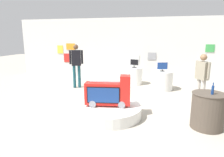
{
  "coord_description": "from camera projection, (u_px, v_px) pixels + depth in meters",
  "views": [
    {
      "loc": [
        1.44,
        -5.35,
        2.13
      ],
      "look_at": [
        0.04,
        0.27,
        0.88
      ],
      "focal_mm": 31.72,
      "sensor_mm": 36.0,
      "label": 1
    }
  ],
  "objects": [
    {
      "name": "novelty_firetruck_tv",
      "position": [
        109.0,
        93.0,
        5.24
      ],
      "size": [
        1.23,
        0.54,
        0.83
      ],
      "color": "gray",
      "rests_on": "main_display_pedestal"
    },
    {
      "name": "shopper_browsing_rear",
      "position": [
        76.0,
        63.0,
        8.11
      ],
      "size": [
        0.52,
        0.34,
        1.79
      ],
      "color": "#194751",
      "rests_on": "ground"
    },
    {
      "name": "bottle_on_side_table",
      "position": [
        213.0,
        90.0,
        4.4
      ],
      "size": [
        0.06,
        0.06,
        0.27
      ],
      "color": "navy",
      "rests_on": "side_table_round"
    },
    {
      "name": "side_table_round",
      "position": [
        208.0,
        110.0,
        4.59
      ],
      "size": [
        0.75,
        0.75,
        0.85
      ],
      "color": "#4C4238",
      "rests_on": "ground"
    },
    {
      "name": "tv_on_left_rear",
      "position": [
        134.0,
        63.0,
        8.7
      ],
      "size": [
        0.39,
        0.23,
        0.38
      ],
      "color": "black",
      "rests_on": "display_pedestal_left_rear"
    },
    {
      "name": "display_pedestal_left_rear",
      "position": [
        134.0,
        76.0,
        8.83
      ],
      "size": [
        0.73,
        0.73,
        0.76
      ],
      "primitive_type": "cylinder",
      "color": "silver",
      "rests_on": "ground"
    },
    {
      "name": "display_pedestal_center_rear",
      "position": [
        162.0,
        80.0,
        7.93
      ],
      "size": [
        0.85,
        0.85,
        0.76
      ],
      "primitive_type": "cylinder",
      "color": "silver",
      "rests_on": "ground"
    },
    {
      "name": "back_wall_display",
      "position": [
        131.0,
        49.0,
        9.69
      ],
      "size": [
        12.09,
        0.13,
        2.99
      ],
      "color": "silver",
      "rests_on": "ground"
    },
    {
      "name": "tv_on_center_rear",
      "position": [
        163.0,
        66.0,
        7.8
      ],
      "size": [
        0.43,
        0.2,
        0.36
      ],
      "color": "black",
      "rests_on": "display_pedestal_center_rear"
    },
    {
      "name": "shopper_browsing_near_truck",
      "position": [
        202.0,
        76.0,
        6.07
      ],
      "size": [
        0.38,
        0.48,
        1.6
      ],
      "color": "#B2ADA3",
      "rests_on": "ground"
    },
    {
      "name": "main_display_pedestal",
      "position": [
        108.0,
        111.0,
        5.36
      ],
      "size": [
        1.81,
        1.81,
        0.29
      ],
      "primitive_type": "cylinder",
      "color": "silver",
      "rests_on": "ground"
    },
    {
      "name": "ground_plane",
      "position": [
        108.0,
        109.0,
        5.86
      ],
      "size": [
        30.0,
        30.0,
        0.0
      ],
      "primitive_type": "plane",
      "color": "#A8A091"
    }
  ]
}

